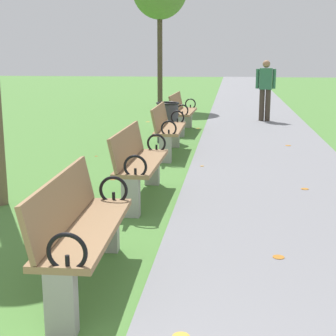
{
  "coord_description": "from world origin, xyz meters",
  "views": [
    {
      "loc": [
        0.64,
        -0.8,
        1.83
      ],
      "look_at": [
        -0.05,
        4.84,
        0.55
      ],
      "focal_mm": 54.89,
      "sensor_mm": 36.0,
      "label": 1
    }
  ],
  "objects_px": {
    "park_bench_3": "(138,162)",
    "park_bench_4": "(167,128)",
    "park_bench_5": "(182,111)",
    "park_bench_2": "(81,228)",
    "trash_bin": "(168,122)",
    "pedestrian_walking": "(265,87)"
  },
  "relations": [
    {
      "from": "park_bench_4",
      "to": "trash_bin",
      "type": "xyz_separation_m",
      "value": [
        -0.15,
        1.25,
        -0.06
      ]
    },
    {
      "from": "park_bench_3",
      "to": "trash_bin",
      "type": "height_order",
      "value": "park_bench_3"
    },
    {
      "from": "park_bench_5",
      "to": "park_bench_3",
      "type": "bearing_deg",
      "value": -90.0
    },
    {
      "from": "trash_bin",
      "to": "park_bench_2",
      "type": "bearing_deg",
      "value": -88.75
    },
    {
      "from": "park_bench_3",
      "to": "park_bench_4",
      "type": "relative_size",
      "value": 1.0
    },
    {
      "from": "park_bench_3",
      "to": "park_bench_5",
      "type": "height_order",
      "value": "same"
    },
    {
      "from": "park_bench_5",
      "to": "trash_bin",
      "type": "bearing_deg",
      "value": -95.52
    },
    {
      "from": "park_bench_2",
      "to": "trash_bin",
      "type": "xyz_separation_m",
      "value": [
        -0.15,
        6.77,
        -0.06
      ]
    },
    {
      "from": "trash_bin",
      "to": "park_bench_3",
      "type": "bearing_deg",
      "value": -88.01
    },
    {
      "from": "park_bench_3",
      "to": "park_bench_4",
      "type": "bearing_deg",
      "value": 90.0
    },
    {
      "from": "park_bench_2",
      "to": "trash_bin",
      "type": "relative_size",
      "value": 1.92
    },
    {
      "from": "park_bench_2",
      "to": "park_bench_4",
      "type": "xyz_separation_m",
      "value": [
        -0.0,
        5.52,
        0.0
      ]
    },
    {
      "from": "park_bench_3",
      "to": "park_bench_4",
      "type": "distance_m",
      "value": 2.98
    },
    {
      "from": "park_bench_2",
      "to": "park_bench_3",
      "type": "distance_m",
      "value": 2.54
    },
    {
      "from": "park_bench_4",
      "to": "park_bench_5",
      "type": "distance_m",
      "value": 2.78
    },
    {
      "from": "pedestrian_walking",
      "to": "park_bench_2",
      "type": "bearing_deg",
      "value": -101.11
    },
    {
      "from": "park_bench_2",
      "to": "pedestrian_walking",
      "type": "relative_size",
      "value": 1.0
    },
    {
      "from": "pedestrian_walking",
      "to": "park_bench_4",
      "type": "bearing_deg",
      "value": -112.58
    },
    {
      "from": "park_bench_2",
      "to": "trash_bin",
      "type": "distance_m",
      "value": 6.77
    },
    {
      "from": "park_bench_2",
      "to": "park_bench_3",
      "type": "bearing_deg",
      "value": 90.0
    },
    {
      "from": "park_bench_5",
      "to": "park_bench_2",
      "type": "bearing_deg",
      "value": -90.0
    },
    {
      "from": "park_bench_2",
      "to": "park_bench_5",
      "type": "bearing_deg",
      "value": 90.0
    }
  ]
}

